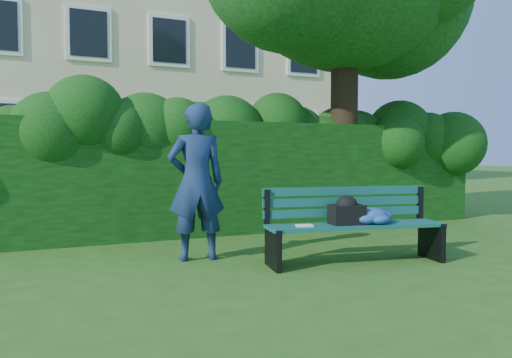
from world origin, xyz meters
name	(u,v)px	position (x,y,z in m)	size (l,w,h in m)	color
ground	(275,257)	(0.00, 0.00, 0.00)	(80.00, 80.00, 0.00)	#275017
apartment_building	(111,28)	(0.00, 13.99, 6.00)	(16.00, 8.08, 12.00)	#CBBD88
hedge	(216,177)	(0.00, 2.20, 0.90)	(10.00, 1.00, 1.80)	black
park_bench	(356,221)	(0.73, -0.68, 0.50)	(2.18, 0.91, 0.89)	#0E473E
man_reading	(196,182)	(-0.95, 0.25, 0.95)	(0.69, 0.45, 1.90)	navy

